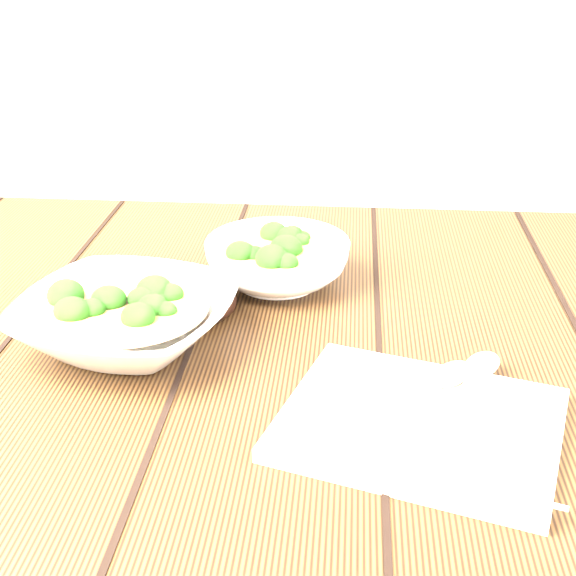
{
  "coord_description": "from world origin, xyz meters",
  "views": [
    {
      "loc": [
        0.14,
        -0.8,
        1.17
      ],
      "look_at": [
        0.08,
        -0.01,
        0.8
      ],
      "focal_mm": 50.0,
      "sensor_mm": 36.0,
      "label": 1
    }
  ],
  "objects_px": {
    "soup_bowl_back": "(277,261)",
    "trivet": "(190,301)",
    "soup_bowl_front": "(126,319)",
    "napkin": "(420,424)",
    "table": "(223,409)"
  },
  "relations": [
    {
      "from": "soup_bowl_back",
      "to": "trivet",
      "type": "height_order",
      "value": "soup_bowl_back"
    },
    {
      "from": "soup_bowl_back",
      "to": "napkin",
      "type": "height_order",
      "value": "soup_bowl_back"
    },
    {
      "from": "soup_bowl_front",
      "to": "soup_bowl_back",
      "type": "bearing_deg",
      "value": 49.05
    },
    {
      "from": "table",
      "to": "soup_bowl_front",
      "type": "xyz_separation_m",
      "value": [
        -0.09,
        -0.06,
        0.15
      ]
    },
    {
      "from": "trivet",
      "to": "soup_bowl_front",
      "type": "bearing_deg",
      "value": -122.97
    },
    {
      "from": "soup_bowl_front",
      "to": "napkin",
      "type": "bearing_deg",
      "value": -23.99
    },
    {
      "from": "soup_bowl_front",
      "to": "trivet",
      "type": "xyz_separation_m",
      "value": [
        0.05,
        0.08,
        -0.02
      ]
    },
    {
      "from": "table",
      "to": "trivet",
      "type": "distance_m",
      "value": 0.14
    },
    {
      "from": "table",
      "to": "soup_bowl_back",
      "type": "relative_size",
      "value": 6.02
    },
    {
      "from": "soup_bowl_back",
      "to": "soup_bowl_front",
      "type": "bearing_deg",
      "value": -130.95
    },
    {
      "from": "table",
      "to": "trivet",
      "type": "bearing_deg",
      "value": 150.92
    },
    {
      "from": "soup_bowl_back",
      "to": "trivet",
      "type": "relative_size",
      "value": 1.86
    },
    {
      "from": "napkin",
      "to": "table",
      "type": "bearing_deg",
      "value": 154.35
    },
    {
      "from": "table",
      "to": "napkin",
      "type": "height_order",
      "value": "napkin"
    },
    {
      "from": "soup_bowl_front",
      "to": "napkin",
      "type": "height_order",
      "value": "soup_bowl_front"
    }
  ]
}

